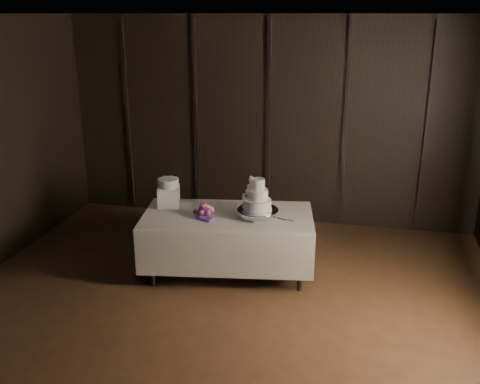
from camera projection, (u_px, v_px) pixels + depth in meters
name	position (u px, v px, depth m)	size (l,w,h in m)	color
room	(198.00, 200.00, 4.54)	(6.08, 7.08, 3.08)	black
display_table	(228.00, 241.00, 6.39)	(2.13, 1.33, 0.76)	silver
cake_stand	(258.00, 213.00, 6.19)	(0.48, 0.48, 0.09)	silver
wedding_cake	(255.00, 198.00, 6.12)	(0.34, 0.31, 0.37)	white
bouquet	(204.00, 211.00, 6.21)	(0.29, 0.39, 0.19)	#BF4B4F
box_pedestal	(169.00, 197.00, 6.50)	(0.26, 0.26, 0.25)	white
small_cake	(168.00, 183.00, 6.45)	(0.25, 0.25, 0.10)	white
cake_knife	(276.00, 218.00, 6.15)	(0.37, 0.02, 0.01)	silver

